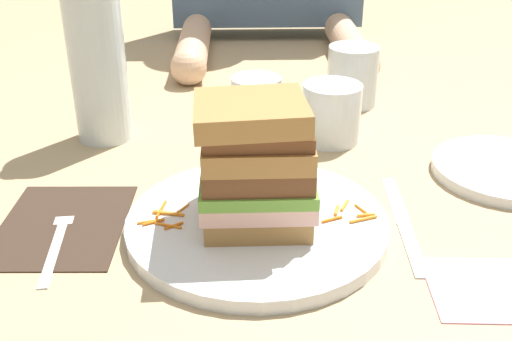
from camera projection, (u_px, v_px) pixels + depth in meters
The scene contains 26 objects.
ground_plane at pixel (251, 225), 0.65m from camera, with size 3.00×3.00×0.00m, color tan.
main_plate at pixel (257, 224), 0.64m from camera, with size 0.27×0.27×0.02m, color white.
sandwich at pixel (257, 163), 0.61m from camera, with size 0.12×0.11×0.13m.
carrot_shred_0 at pixel (174, 226), 0.62m from camera, with size 0.00×0.00×0.02m, color orange.
carrot_shred_1 at pixel (169, 216), 0.64m from camera, with size 0.00×0.00×0.03m, color orange.
carrot_shred_2 at pixel (165, 212), 0.64m from camera, with size 0.00×0.00×0.03m, color orange.
carrot_shred_3 at pixel (153, 222), 0.63m from camera, with size 0.00×0.00×0.02m, color orange.
carrot_shred_4 at pixel (149, 222), 0.63m from camera, with size 0.00×0.00×0.02m, color orange.
carrot_shred_5 at pixel (168, 225), 0.62m from camera, with size 0.00×0.00×0.03m, color orange.
carrot_shred_6 at pixel (161, 209), 0.65m from camera, with size 0.00×0.00×0.03m, color orange.
carrot_shred_7 at pixel (183, 209), 0.65m from camera, with size 0.00×0.00×0.02m, color orange.
carrot_shred_8 at pixel (363, 212), 0.64m from camera, with size 0.00×0.00×0.03m, color orange.
carrot_shred_9 at pixel (366, 215), 0.64m from camera, with size 0.00×0.00×0.02m, color orange.
carrot_shred_10 at pixel (336, 208), 0.65m from camera, with size 0.00×0.00×0.02m, color orange.
carrot_shred_11 at pixel (363, 219), 0.63m from camera, with size 0.00×0.00×0.03m, color orange.
carrot_shred_12 at pixel (345, 206), 0.65m from camera, with size 0.00×0.00×0.02m, color orange.
carrot_shred_13 at pixel (332, 219), 0.63m from camera, with size 0.00×0.00×0.02m, color orange.
napkin_dark at pixel (63, 224), 0.65m from camera, with size 0.13×0.17×0.00m, color #38281E.
fork at pixel (59, 233), 0.63m from camera, with size 0.03×0.17×0.00m.
knife at pixel (404, 224), 0.65m from camera, with size 0.03×0.20×0.00m.
juice_glass at pixel (331, 117), 0.83m from camera, with size 0.08×0.08×0.08m.
water_bottle at pixel (96, 48), 0.80m from camera, with size 0.08×0.08×0.28m.
empty_tumbler_0 at pixel (256, 108), 0.84m from camera, with size 0.07×0.07×0.09m, color silver.
empty_tumbler_1 at pixel (352, 76), 0.95m from camera, with size 0.08×0.08×0.09m, color silver.
side_plate at pixel (507, 170), 0.75m from camera, with size 0.18×0.18×0.01m, color white.
napkin_pink at pixel (483, 288), 0.55m from camera, with size 0.10×0.10×0.00m, color pink.
Camera 1 is at (-0.01, -0.55, 0.35)m, focal length 42.74 mm.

